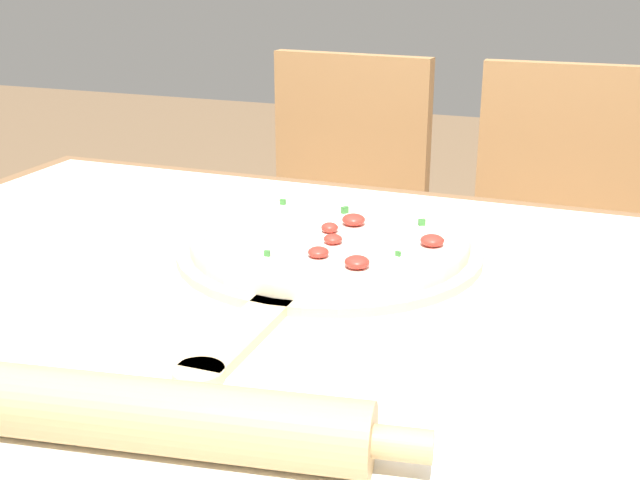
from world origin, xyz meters
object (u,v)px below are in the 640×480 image
at_px(chair_right, 557,250).
at_px(pizza_peel, 323,254).
at_px(rolling_pin, 136,414).
at_px(pizza, 328,237).
at_px(chair_left, 335,224).

bearing_deg(chair_right, pizza_peel, -109.24).
distance_m(pizza_peel, rolling_pin, 0.45).
distance_m(pizza, chair_right, 0.81).
relative_size(chair_left, chair_right, 1.00).
bearing_deg(pizza, pizza_peel, -92.17).
height_order(chair_left, chair_right, same).
bearing_deg(chair_right, rolling_pin, -102.23).
relative_size(pizza_peel, pizza, 1.60).
distance_m(pizza_peel, chair_left, 0.82).
bearing_deg(chair_right, chair_left, 179.13).
distance_m(pizza_peel, chair_right, 0.82).
relative_size(pizza_peel, rolling_pin, 1.24).
xyz_separation_m(pizza, chair_right, (0.25, 0.73, -0.24)).
height_order(rolling_pin, chair_right, chair_right).
bearing_deg(pizza, chair_right, 71.30).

